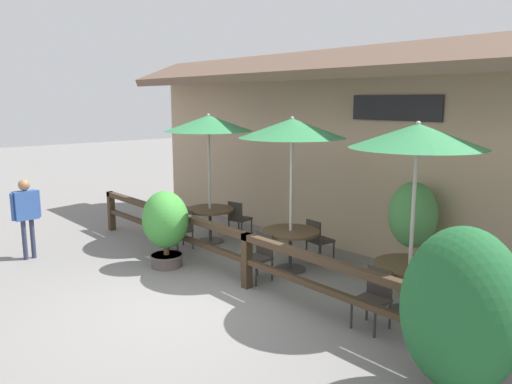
% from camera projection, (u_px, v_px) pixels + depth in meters
% --- Properties ---
extents(ground_plane, '(60.00, 60.00, 0.00)m').
position_uv_depth(ground_plane, '(196.00, 304.00, 7.81)').
color(ground_plane, slate).
extents(building_facade, '(14.28, 1.49, 4.23)m').
position_uv_depth(building_facade, '(362.00, 149.00, 10.08)').
color(building_facade, tan).
rests_on(building_facade, ground).
extents(patio_railing, '(10.40, 0.14, 0.95)m').
position_uv_depth(patio_railing, '(247.00, 248.00, 8.36)').
color(patio_railing, '#3D2D1E').
rests_on(patio_railing, ground).
extents(patio_umbrella_near, '(1.93, 1.93, 2.86)m').
position_uv_depth(patio_umbrella_near, '(208.00, 124.00, 10.77)').
color(patio_umbrella_near, '#B7B2A8').
rests_on(patio_umbrella_near, ground).
extents(dining_table_near, '(1.07, 1.07, 0.76)m').
position_uv_depth(dining_table_near, '(210.00, 215.00, 11.14)').
color(dining_table_near, '#4C3826').
rests_on(dining_table_near, ground).
extents(chair_near_streetside, '(0.43, 0.43, 0.83)m').
position_uv_depth(chair_near_streetside, '(183.00, 227.00, 10.66)').
color(chair_near_streetside, '#332D28').
rests_on(chair_near_streetside, ground).
extents(chair_near_wallside, '(0.50, 0.50, 0.83)m').
position_uv_depth(chair_near_wallside, '(238.00, 217.00, 11.59)').
color(chair_near_wallside, '#332D28').
rests_on(chair_near_wallside, ground).
extents(patio_umbrella_middle, '(1.93, 1.93, 2.86)m').
position_uv_depth(patio_umbrella_middle, '(292.00, 129.00, 8.90)').
color(patio_umbrella_middle, '#B7B2A8').
rests_on(patio_umbrella_middle, ground).
extents(dining_table_middle, '(1.07, 1.07, 0.76)m').
position_uv_depth(dining_table_middle, '(291.00, 238.00, 9.27)').
color(dining_table_middle, '#4C3826').
rests_on(dining_table_middle, ground).
extents(chair_middle_streetside, '(0.43, 0.43, 0.83)m').
position_uv_depth(chair_middle_streetside, '(260.00, 255.00, 8.78)').
color(chair_middle_streetside, '#332D28').
rests_on(chair_middle_streetside, ground).
extents(chair_middle_wallside, '(0.46, 0.46, 0.83)m').
position_uv_depth(chair_middle_wallside, '(318.00, 238.00, 9.82)').
color(chair_middle_wallside, '#332D28').
rests_on(chair_middle_wallside, ground).
extents(patio_umbrella_far, '(1.93, 1.93, 2.86)m').
position_uv_depth(patio_umbrella_far, '(418.00, 136.00, 7.00)').
color(patio_umbrella_far, '#B7B2A8').
rests_on(patio_umbrella_far, ground).
extents(dining_table_far, '(1.07, 1.07, 0.76)m').
position_uv_depth(dining_table_far, '(409.00, 274.00, 7.37)').
color(dining_table_far, '#4C3826').
rests_on(dining_table_far, ground).
extents(chair_far_streetside, '(0.44, 0.44, 0.83)m').
position_uv_depth(chair_far_streetside, '(374.00, 296.00, 6.94)').
color(chair_far_streetside, '#332D28').
rests_on(chair_far_streetside, ground).
extents(chair_far_wallside, '(0.47, 0.47, 0.83)m').
position_uv_depth(chair_far_wallside, '(437.00, 272.00, 7.89)').
color(chair_far_wallside, '#332D28').
rests_on(chair_far_wallside, ground).
extents(potted_plant_broad_leaf, '(1.26, 1.14, 1.91)m').
position_uv_depth(potted_plant_broad_leaf, '(461.00, 311.00, 5.11)').
color(potted_plant_broad_leaf, brown).
rests_on(potted_plant_broad_leaf, ground).
extents(potted_plant_tall_tropical, '(0.94, 0.84, 1.47)m').
position_uv_depth(potted_plant_tall_tropical, '(166.00, 224.00, 9.41)').
color(potted_plant_tall_tropical, '#564C47').
rests_on(potted_plant_tall_tropical, ground).
extents(potted_plant_corner_fern, '(0.87, 0.78, 1.75)m').
position_uv_depth(potted_plant_corner_fern, '(413.00, 217.00, 8.75)').
color(potted_plant_corner_fern, '#B7AD99').
rests_on(potted_plant_corner_fern, ground).
extents(pedestrian, '(0.22, 0.57, 1.62)m').
position_uv_depth(pedestrian, '(26.00, 208.00, 9.85)').
color(pedestrian, '#2D334C').
rests_on(pedestrian, ground).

